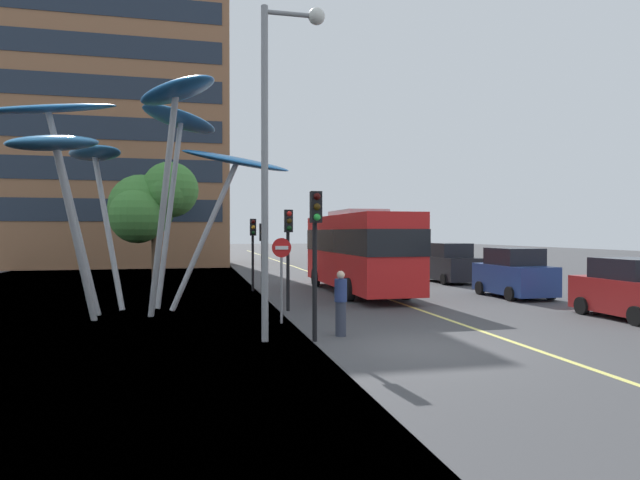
{
  "coord_description": "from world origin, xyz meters",
  "views": [
    {
      "loc": [
        -5.41,
        -12.35,
        2.82
      ],
      "look_at": [
        -0.45,
        9.17,
        2.5
      ],
      "focal_mm": 30.75,
      "sensor_mm": 36.0,
      "label": 1
    }
  ],
  "objects_px": {
    "red_bus": "(357,248)",
    "car_far_side": "(408,258)",
    "car_side_street": "(450,264)",
    "leaf_sculpture": "(140,142)",
    "car_parked_far": "(514,274)",
    "traffic_light_kerb_far": "(288,238)",
    "traffic_light_island_mid": "(263,243)",
    "traffic_light_opposite": "(253,239)",
    "traffic_light_kerb_near": "(316,233)",
    "car_parked_mid": "(632,290)",
    "street_lamp": "(278,130)",
    "pedestrian": "(341,303)",
    "no_entry_sign": "(282,267)"
  },
  "relations": [
    {
      "from": "red_bus",
      "to": "car_far_side",
      "type": "height_order",
      "value": "red_bus"
    },
    {
      "from": "red_bus",
      "to": "car_side_street",
      "type": "bearing_deg",
      "value": 30.6
    },
    {
      "from": "leaf_sculpture",
      "to": "car_parked_far",
      "type": "height_order",
      "value": "leaf_sculpture"
    },
    {
      "from": "traffic_light_kerb_far",
      "to": "traffic_light_island_mid",
      "type": "distance_m",
      "value": 5.85
    },
    {
      "from": "red_bus",
      "to": "car_parked_far",
      "type": "distance_m",
      "value": 6.97
    },
    {
      "from": "traffic_light_opposite",
      "to": "car_parked_far",
      "type": "distance_m",
      "value": 11.94
    },
    {
      "from": "red_bus",
      "to": "car_side_street",
      "type": "height_order",
      "value": "red_bus"
    },
    {
      "from": "leaf_sculpture",
      "to": "traffic_light_kerb_far",
      "type": "height_order",
      "value": "leaf_sculpture"
    },
    {
      "from": "leaf_sculpture",
      "to": "traffic_light_kerb_far",
      "type": "xyz_separation_m",
      "value": [
        5.07,
        -0.73,
        -3.31
      ]
    },
    {
      "from": "traffic_light_kerb_near",
      "to": "car_far_side",
      "type": "bearing_deg",
      "value": 62.23
    },
    {
      "from": "leaf_sculpture",
      "to": "traffic_light_kerb_near",
      "type": "relative_size",
      "value": 2.76
    },
    {
      "from": "car_parked_mid",
      "to": "traffic_light_opposite",
      "type": "bearing_deg",
      "value": 135.01
    },
    {
      "from": "street_lamp",
      "to": "car_side_street",
      "type": "bearing_deg",
      "value": 50.13
    },
    {
      "from": "traffic_light_kerb_far",
      "to": "street_lamp",
      "type": "height_order",
      "value": "street_lamp"
    },
    {
      "from": "car_parked_mid",
      "to": "traffic_light_kerb_far",
      "type": "bearing_deg",
      "value": 158.38
    },
    {
      "from": "traffic_light_island_mid",
      "to": "pedestrian",
      "type": "bearing_deg",
      "value": -85.73
    },
    {
      "from": "car_parked_mid",
      "to": "car_far_side",
      "type": "bearing_deg",
      "value": 89.51
    },
    {
      "from": "red_bus",
      "to": "street_lamp",
      "type": "relative_size",
      "value": 1.23
    },
    {
      "from": "traffic_light_opposite",
      "to": "no_entry_sign",
      "type": "relative_size",
      "value": 1.31
    },
    {
      "from": "leaf_sculpture",
      "to": "car_side_street",
      "type": "height_order",
      "value": "leaf_sculpture"
    },
    {
      "from": "pedestrian",
      "to": "car_side_street",
      "type": "bearing_deg",
      "value": 54.08
    },
    {
      "from": "pedestrian",
      "to": "street_lamp",
      "type": "bearing_deg",
      "value": -171.79
    },
    {
      "from": "traffic_light_kerb_far",
      "to": "car_side_street",
      "type": "distance_m",
      "value": 14.05
    },
    {
      "from": "traffic_light_opposite",
      "to": "no_entry_sign",
      "type": "xyz_separation_m",
      "value": [
        -0.11,
        -9.43,
        -0.75
      ]
    },
    {
      "from": "red_bus",
      "to": "traffic_light_kerb_near",
      "type": "xyz_separation_m",
      "value": [
        -4.34,
        -10.67,
        0.7
      ]
    },
    {
      "from": "traffic_light_kerb_far",
      "to": "leaf_sculpture",
      "type": "bearing_deg",
      "value": 171.84
    },
    {
      "from": "traffic_light_opposite",
      "to": "car_parked_mid",
      "type": "relative_size",
      "value": 0.91
    },
    {
      "from": "traffic_light_opposite",
      "to": "car_side_street",
      "type": "height_order",
      "value": "traffic_light_opposite"
    },
    {
      "from": "car_side_street",
      "to": "leaf_sculpture",
      "type": "bearing_deg",
      "value": -152.3
    },
    {
      "from": "traffic_light_kerb_near",
      "to": "car_side_street",
      "type": "height_order",
      "value": "traffic_light_kerb_near"
    },
    {
      "from": "leaf_sculpture",
      "to": "street_lamp",
      "type": "xyz_separation_m",
      "value": [
        3.92,
        -5.9,
        -0.49
      ]
    },
    {
      "from": "car_parked_far",
      "to": "car_far_side",
      "type": "height_order",
      "value": "car_far_side"
    },
    {
      "from": "street_lamp",
      "to": "traffic_light_kerb_near",
      "type": "bearing_deg",
      "value": -23.61
    },
    {
      "from": "traffic_light_island_mid",
      "to": "traffic_light_opposite",
      "type": "xyz_separation_m",
      "value": [
        -0.33,
        1.09,
        0.17
      ]
    },
    {
      "from": "red_bus",
      "to": "street_lamp",
      "type": "distance_m",
      "value": 12.01
    },
    {
      "from": "car_far_side",
      "to": "street_lamp",
      "type": "distance_m",
      "value": 24.12
    },
    {
      "from": "traffic_light_kerb_near",
      "to": "car_parked_far",
      "type": "bearing_deg",
      "value": 35.74
    },
    {
      "from": "car_parked_far",
      "to": "car_side_street",
      "type": "relative_size",
      "value": 0.94
    },
    {
      "from": "traffic_light_island_mid",
      "to": "car_parked_far",
      "type": "distance_m",
      "value": 11.21
    },
    {
      "from": "car_parked_mid",
      "to": "street_lamp",
      "type": "relative_size",
      "value": 0.44
    },
    {
      "from": "street_lamp",
      "to": "car_parked_mid",
      "type": "bearing_deg",
      "value": 4.7
    },
    {
      "from": "traffic_light_kerb_near",
      "to": "car_side_street",
      "type": "xyz_separation_m",
      "value": [
        10.92,
        14.56,
        -1.76
      ]
    },
    {
      "from": "car_parked_mid",
      "to": "no_entry_sign",
      "type": "xyz_separation_m",
      "value": [
        -11.24,
        1.7,
        0.82
      ]
    },
    {
      "from": "leaf_sculpture",
      "to": "traffic_light_island_mid",
      "type": "bearing_deg",
      "value": 46.41
    },
    {
      "from": "leaf_sculpture",
      "to": "no_entry_sign",
      "type": "relative_size",
      "value": 4.04
    },
    {
      "from": "leaf_sculpture",
      "to": "traffic_light_island_mid",
      "type": "height_order",
      "value": "leaf_sculpture"
    },
    {
      "from": "leaf_sculpture",
      "to": "traffic_light_island_mid",
      "type": "xyz_separation_m",
      "value": [
        4.87,
        5.11,
        -3.59
      ]
    },
    {
      "from": "leaf_sculpture",
      "to": "pedestrian",
      "type": "height_order",
      "value": "leaf_sculpture"
    },
    {
      "from": "car_far_side",
      "to": "pedestrian",
      "type": "distance_m",
      "value": 22.67
    },
    {
      "from": "car_parked_far",
      "to": "pedestrian",
      "type": "bearing_deg",
      "value": -144.43
    }
  ]
}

